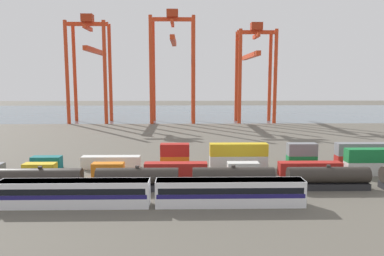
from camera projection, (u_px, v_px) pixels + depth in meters
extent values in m
plane|color=#5B564C|center=(148.00, 140.00, 112.12)|extent=(420.00, 420.00, 0.00)
cube|color=slate|center=(165.00, 112.00, 208.35)|extent=(400.00, 110.00, 0.01)
cube|color=silver|center=(75.00, 194.00, 53.40)|extent=(21.83, 3.10, 3.90)
cube|color=navy|center=(75.00, 194.00, 53.41)|extent=(21.40, 3.14, 0.64)
cube|color=black|center=(75.00, 189.00, 53.31)|extent=(20.96, 3.13, 0.90)
cube|color=slate|center=(74.00, 182.00, 53.17)|extent=(21.61, 2.85, 0.36)
cube|color=silver|center=(230.00, 193.00, 53.84)|extent=(21.83, 3.10, 3.90)
cube|color=navy|center=(230.00, 193.00, 53.86)|extent=(21.40, 3.14, 0.64)
cube|color=black|center=(230.00, 188.00, 53.76)|extent=(20.96, 3.13, 0.90)
cube|color=slate|center=(230.00, 181.00, 53.61)|extent=(21.61, 2.85, 0.36)
cube|color=#232326|center=(41.00, 187.00, 61.18)|extent=(13.72, 2.50, 1.10)
cylinder|color=#2D2823|center=(41.00, 176.00, 60.93)|extent=(13.72, 2.71, 2.71)
cylinder|color=#2D2823|center=(40.00, 167.00, 60.73)|extent=(0.70, 0.70, 0.36)
cube|color=#232326|center=(138.00, 187.00, 61.49)|extent=(13.72, 2.50, 1.10)
cylinder|color=#2D2823|center=(137.00, 176.00, 61.24)|extent=(13.72, 2.71, 2.71)
cylinder|color=#2D2823|center=(137.00, 167.00, 61.04)|extent=(0.70, 0.70, 0.36)
cube|color=#232326|center=(233.00, 186.00, 61.81)|extent=(13.72, 2.50, 1.10)
cylinder|color=#2D2823|center=(233.00, 175.00, 61.56)|extent=(13.72, 2.71, 2.71)
cylinder|color=#2D2823|center=(233.00, 166.00, 61.36)|extent=(0.70, 0.70, 0.36)
cube|color=#232326|center=(328.00, 186.00, 62.13)|extent=(13.72, 2.50, 1.10)
cylinder|color=#2D2823|center=(328.00, 175.00, 61.88)|extent=(13.72, 2.71, 2.71)
cylinder|color=#2D2823|center=(329.00, 166.00, 61.67)|extent=(0.70, 0.70, 0.36)
cube|color=gold|center=(40.00, 170.00, 70.05)|extent=(6.04, 2.44, 2.60)
cube|color=orange|center=(108.00, 170.00, 70.30)|extent=(6.04, 2.44, 2.60)
cube|color=#AD211C|center=(176.00, 169.00, 70.56)|extent=(12.10, 2.44, 2.60)
cube|color=silver|center=(243.00, 169.00, 70.81)|extent=(6.04, 2.44, 2.60)
cube|color=#AD211C|center=(310.00, 169.00, 71.07)|extent=(12.10, 2.44, 2.60)
cube|color=silver|center=(376.00, 168.00, 71.32)|extent=(12.10, 2.44, 2.60)
cube|color=#197538|center=(377.00, 155.00, 70.98)|extent=(12.10, 2.44, 2.60)
cube|color=#146066|center=(47.00, 163.00, 76.25)|extent=(6.04, 2.44, 2.60)
cube|color=silver|center=(111.00, 162.00, 76.52)|extent=(12.10, 2.44, 2.60)
cube|color=orange|center=(175.00, 162.00, 76.78)|extent=(6.04, 2.44, 2.60)
cube|color=#AD211C|center=(175.00, 150.00, 76.44)|extent=(6.04, 2.44, 2.60)
cube|color=silver|center=(238.00, 162.00, 77.04)|extent=(12.10, 2.44, 2.60)
cube|color=gold|center=(239.00, 150.00, 76.70)|extent=(12.10, 2.44, 2.60)
cube|color=#197538|center=(301.00, 161.00, 77.31)|extent=(6.04, 2.44, 2.60)
cube|color=slate|center=(302.00, 149.00, 76.96)|extent=(6.04, 2.44, 2.60)
cube|color=#AD211C|center=(364.00, 161.00, 77.57)|extent=(12.10, 2.44, 2.60)
cube|color=slate|center=(365.00, 149.00, 77.23)|extent=(12.10, 2.44, 2.60)
cylinder|color=red|center=(67.00, 73.00, 151.30)|extent=(1.50, 1.50, 42.52)
cylinder|color=red|center=(105.00, 73.00, 151.61)|extent=(1.50, 1.50, 42.52)
cylinder|color=red|center=(75.00, 73.00, 161.95)|extent=(1.50, 1.50, 42.52)
cylinder|color=red|center=(110.00, 73.00, 162.26)|extent=(1.50, 1.50, 42.52)
cube|color=red|center=(88.00, 24.00, 154.09)|extent=(17.28, 1.20, 1.60)
cube|color=red|center=(88.00, 28.00, 154.30)|extent=(1.20, 12.35, 1.60)
cube|color=red|center=(96.00, 51.00, 168.20)|extent=(2.00, 36.78, 2.00)
cube|color=#9F2C14|center=(87.00, 18.00, 153.78)|extent=(4.80, 4.00, 3.20)
cylinder|color=red|center=(151.00, 70.00, 151.26)|extent=(1.50, 1.50, 44.54)
cylinder|color=red|center=(193.00, 70.00, 151.61)|extent=(1.50, 1.50, 44.54)
cylinder|color=red|center=(153.00, 71.00, 163.09)|extent=(1.50, 1.50, 44.54)
cylinder|color=red|center=(193.00, 71.00, 163.44)|extent=(1.50, 1.50, 44.54)
cube|color=red|center=(172.00, 19.00, 154.53)|extent=(19.19, 1.20, 1.60)
cube|color=red|center=(172.00, 23.00, 154.74)|extent=(1.20, 13.53, 1.60)
cube|color=red|center=(173.00, 41.00, 167.02)|extent=(2.00, 33.08, 2.00)
cube|color=#9F2C14|center=(172.00, 13.00, 154.21)|extent=(4.80, 4.00, 3.20)
cylinder|color=red|center=(240.00, 77.00, 153.37)|extent=(1.50, 1.50, 39.30)
cylinder|color=red|center=(275.00, 77.00, 153.66)|extent=(1.50, 1.50, 39.30)
cylinder|color=red|center=(237.00, 77.00, 163.13)|extent=(1.50, 1.50, 39.30)
cylinder|color=red|center=(270.00, 77.00, 163.43)|extent=(1.50, 1.50, 39.30)
cube|color=red|center=(256.00, 32.00, 155.92)|extent=(16.55, 1.20, 1.60)
cube|color=red|center=(256.00, 36.00, 156.13)|extent=(1.20, 11.45, 1.60)
cube|color=red|center=(250.00, 56.00, 171.02)|extent=(2.00, 40.10, 2.00)
cube|color=#9F2C14|center=(257.00, 26.00, 155.60)|extent=(4.80, 4.00, 3.20)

